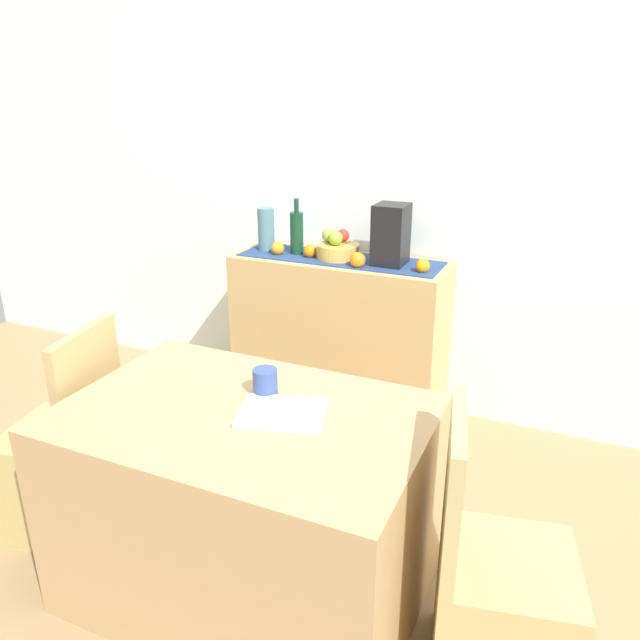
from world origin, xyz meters
The scene contains 20 objects.
ground_plane centered at (0.00, 0.00, -0.01)m, with size 6.40×6.40×0.02m, color #9E7E56.
room_wall_rear centered at (0.00, 1.18, 1.35)m, with size 6.40×0.06×2.70m, color white.
sideboard_console centered at (-0.22, 0.92, 0.45)m, with size 1.16×0.42×0.90m, color tan.
table_runner centered at (-0.22, 0.92, 0.90)m, with size 1.09×0.32×0.01m, color navy.
fruit_bowl centered at (-0.23, 0.92, 0.94)m, with size 0.23×0.23×0.07m, color gold.
apple_left centered at (-0.23, 0.90, 1.01)m, with size 0.08×0.08×0.08m, color #8BB32F.
apple_rear centered at (-0.29, 0.95, 1.01)m, with size 0.08×0.08×0.08m, color olive.
apple_front centered at (-0.23, 0.98, 1.01)m, with size 0.07×0.07×0.07m, color #AF2C21.
wine_bottle centered at (-0.47, 0.92, 1.02)m, with size 0.07×0.07×0.31m.
coffee_maker centered at (0.06, 0.92, 1.05)m, with size 0.16×0.18×0.31m, color black.
ceramic_vase centered at (-0.66, 0.92, 1.02)m, with size 0.09×0.09×0.24m, color slate.
orange_loose_far centered at (0.25, 0.85, 0.93)m, with size 0.07×0.07×0.07m, color orange.
orange_loose_end centered at (-0.38, 0.88, 0.93)m, with size 0.07×0.07×0.07m, color orange.
orange_loose_near_bowl centered at (-0.56, 0.86, 0.93)m, with size 0.07×0.07×0.07m, color orange.
orange_loose_mid centered at (-0.07, 0.80, 0.94)m, with size 0.08×0.08×0.08m, color orange.
dining_table centered at (0.01, -0.47, 0.37)m, with size 1.22×0.81×0.74m, color tan.
open_book centered at (0.14, -0.44, 0.75)m, with size 0.28×0.21×0.02m, color white.
coffee_cup centered at (0.02, -0.34, 0.79)m, with size 0.09×0.09×0.10m, color #334A8B.
chair_near_window centered at (-0.86, -0.47, 0.27)m, with size 0.47×0.47×0.90m.
chair_by_corner centered at (0.88, -0.48, 0.27)m, with size 0.47×0.47×0.90m.
Camera 1 is at (0.97, -1.99, 1.74)m, focal length 34.22 mm.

